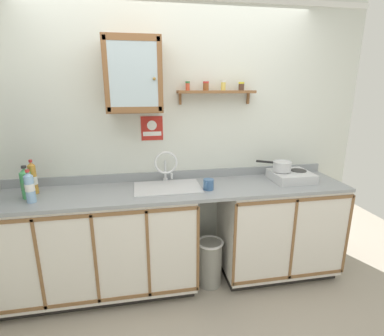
{
  "coord_description": "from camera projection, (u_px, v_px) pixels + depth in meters",
  "views": [
    {
      "loc": [
        -0.32,
        -2.06,
        1.82
      ],
      "look_at": [
        0.14,
        0.45,
        1.11
      ],
      "focal_mm": 27.17,
      "sensor_mm": 36.0,
      "label": 1
    }
  ],
  "objects": [
    {
      "name": "countertop",
      "position": [
        178.0,
        190.0,
        2.56
      ],
      "size": [
        3.06,
        0.6,
        0.03
      ],
      "primitive_type": "cube",
      "color": "gray",
      "rests_on": "lower_cabinet_run"
    },
    {
      "name": "backsplash",
      "position": [
        174.0,
        175.0,
        2.8
      ],
      "size": [
        3.06,
        0.02,
        0.08
      ],
      "primitive_type": "cube",
      "color": "gray",
      "rests_on": "countertop"
    },
    {
      "name": "sink",
      "position": [
        167.0,
        190.0,
        2.58
      ],
      "size": [
        0.58,
        0.41,
        0.45
      ],
      "color": "silver",
      "rests_on": "countertop"
    },
    {
      "name": "bottle_water_blue_1",
      "position": [
        30.0,
        187.0,
        2.22
      ],
      "size": [
        0.07,
        0.07,
        0.26
      ],
      "color": "#8CB7E0",
      "rests_on": "countertop"
    },
    {
      "name": "lower_cabinet_run_right",
      "position": [
        278.0,
        229.0,
        2.86
      ],
      "size": [
        1.11,
        0.58,
        0.93
      ],
      "color": "black",
      "rests_on": "ground"
    },
    {
      "name": "bottle_soda_green_2",
      "position": [
        26.0,
        183.0,
        2.3
      ],
      "size": [
        0.09,
        0.09,
        0.27
      ],
      "color": "#4CB266",
      "rests_on": "countertop"
    },
    {
      "name": "back_wall",
      "position": [
        173.0,
        143.0,
        2.75
      ],
      "size": [
        3.7,
        0.07,
        2.6
      ],
      "color": "silver",
      "rests_on": "ground"
    },
    {
      "name": "trash_bin",
      "position": [
        210.0,
        262.0,
        2.73
      ],
      "size": [
        0.25,
        0.25,
        0.45
      ],
      "color": "gray",
      "rests_on": "ground"
    },
    {
      "name": "floor",
      "position": [
        185.0,
        307.0,
        2.5
      ],
      "size": [
        6.1,
        6.1,
        0.0
      ],
      "primitive_type": "plane",
      "color": "#9E9384",
      "rests_on": "ground"
    },
    {
      "name": "lower_cabinet_run",
      "position": [
        100.0,
        245.0,
        2.57
      ],
      "size": [
        1.67,
        0.58,
        0.93
      ],
      "color": "black",
      "rests_on": "ground"
    },
    {
      "name": "wall_cabinet",
      "position": [
        134.0,
        75.0,
        2.37
      ],
      "size": [
        0.45,
        0.32,
        0.59
      ],
      "color": "brown"
    },
    {
      "name": "saucepan",
      "position": [
        282.0,
        166.0,
        2.74
      ],
      "size": [
        0.3,
        0.22,
        0.1
      ],
      "color": "silver",
      "rests_on": "hot_plate_stove"
    },
    {
      "name": "hot_plate_stove",
      "position": [
        291.0,
        176.0,
        2.76
      ],
      "size": [
        0.36,
        0.34,
        0.09
      ],
      "color": "silver",
      "rests_on": "countertop"
    },
    {
      "name": "warning_sign",
      "position": [
        152.0,
        128.0,
        2.65
      ],
      "size": [
        0.2,
        0.01,
        0.22
      ],
      "color": "#B2261E"
    },
    {
      "name": "spice_shelf",
      "position": [
        217.0,
        91.0,
        2.6
      ],
      "size": [
        0.7,
        0.14,
        0.21
      ],
      "color": "brown"
    },
    {
      "name": "bottle_juice_amber_0",
      "position": [
        33.0,
        178.0,
        2.4
      ],
      "size": [
        0.06,
        0.06,
        0.29
      ],
      "color": "gold",
      "rests_on": "countertop"
    },
    {
      "name": "mug",
      "position": [
        208.0,
        184.0,
        2.51
      ],
      "size": [
        0.09,
        0.12,
        0.09
      ],
      "color": "#3F6699",
      "rests_on": "countertop"
    }
  ]
}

